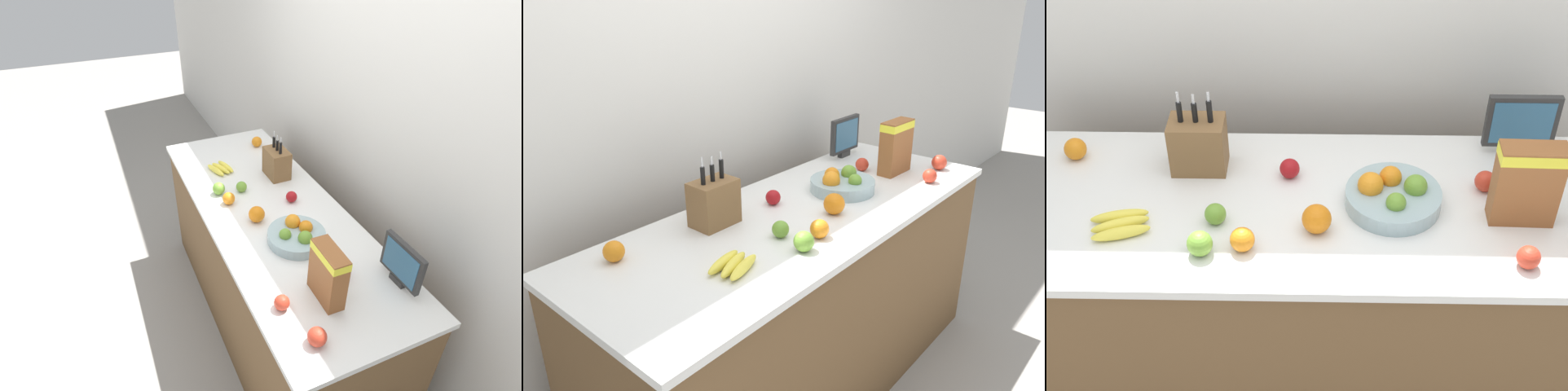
# 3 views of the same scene
# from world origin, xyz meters

# --- Properties ---
(ground_plane) EXTENTS (14.00, 14.00, 0.00)m
(ground_plane) POSITION_xyz_m (0.00, 0.00, 0.00)
(ground_plane) COLOR gray
(wall_back) EXTENTS (9.00, 0.06, 2.60)m
(wall_back) POSITION_xyz_m (0.00, 0.59, 1.30)
(wall_back) COLOR silver
(wall_back) RESTS_ON ground_plane
(counter) EXTENTS (2.03, 0.76, 0.92)m
(counter) POSITION_xyz_m (0.00, 0.00, 0.46)
(counter) COLOR brown
(counter) RESTS_ON ground_plane
(knife_block) EXTENTS (0.18, 0.12, 0.29)m
(knife_block) POSITION_xyz_m (-0.33, 0.18, 1.01)
(knife_block) COLOR brown
(knife_block) RESTS_ON counter
(small_monitor) EXTENTS (0.24, 0.03, 0.22)m
(small_monitor) POSITION_xyz_m (0.73, 0.29, 1.04)
(small_monitor) COLOR #2D2D2D
(small_monitor) RESTS_ON counter
(cereal_box) EXTENTS (0.20, 0.09, 0.27)m
(cereal_box) POSITION_xyz_m (0.67, -0.06, 1.06)
(cereal_box) COLOR brown
(cereal_box) RESTS_ON counter
(fruit_bowl) EXTENTS (0.30, 0.30, 0.11)m
(fruit_bowl) POSITION_xyz_m (0.29, 0.00, 0.95)
(fruit_bowl) COLOR #99B2B7
(fruit_bowl) RESTS_ON counter
(banana_bunch) EXTENTS (0.20, 0.16, 0.04)m
(banana_bunch) POSITION_xyz_m (-0.53, -0.13, 0.94)
(banana_bunch) COLOR yellow
(banana_bunch) RESTS_ON counter
(apple_rightmost) EXTENTS (0.07, 0.07, 0.07)m
(apple_rightmost) POSITION_xyz_m (-0.03, 0.14, 0.95)
(apple_rightmost) COLOR #A31419
(apple_rightmost) RESTS_ON counter
(apple_rear) EXTENTS (0.08, 0.08, 0.08)m
(apple_rear) POSITION_xyz_m (-0.28, -0.22, 0.95)
(apple_rear) COLOR #6B9E33
(apple_rear) RESTS_ON counter
(apple_near_bananas) EXTENTS (0.07, 0.07, 0.07)m
(apple_near_bananas) POSITION_xyz_m (0.59, 0.08, 0.95)
(apple_near_bananas) COLOR red
(apple_near_bananas) RESTS_ON counter
(apple_leftmost) EXTENTS (0.07, 0.07, 0.07)m
(apple_leftmost) POSITION_xyz_m (-0.25, -0.09, 0.95)
(apple_leftmost) COLOR #6B9E33
(apple_leftmost) RESTS_ON counter
(apple_middle) EXTENTS (0.07, 0.07, 0.07)m
(apple_middle) POSITION_xyz_m (0.65, -0.26, 0.95)
(apple_middle) COLOR red
(apple_middle) RESTS_ON counter
(orange_mid_left) EXTENTS (0.07, 0.07, 0.07)m
(orange_mid_left) POSITION_xyz_m (-0.75, 0.23, 0.95)
(orange_mid_left) COLOR orange
(orange_mid_left) RESTS_ON counter
(orange_front_center) EXTENTS (0.09, 0.09, 0.09)m
(orange_front_center) POSITION_xyz_m (0.06, -0.12, 0.96)
(orange_front_center) COLOR orange
(orange_front_center) RESTS_ON counter
(orange_near_bowl) EXTENTS (0.07, 0.07, 0.07)m
(orange_near_bowl) POSITION_xyz_m (-0.16, -0.20, 0.95)
(orange_near_bowl) COLOR orange
(orange_near_bowl) RESTS_ON counter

